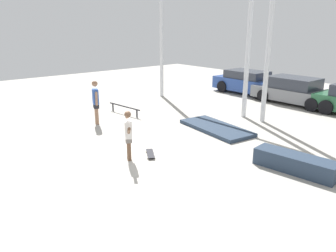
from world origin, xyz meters
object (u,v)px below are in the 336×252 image
object	(u,v)px
skateboarder	(128,133)
parked_car_blue	(248,82)
grind_box	(295,163)
parked_car_grey	(295,91)
bystander	(96,101)
manual_pad	(216,128)
skateboard	(150,154)
grind_rail	(124,108)

from	to	relation	value
skateboarder	parked_car_blue	world-z (taller)	skateboarder
grind_box	parked_car_blue	bearing A→B (deg)	133.57
parked_car_grey	parked_car_blue	bearing A→B (deg)	175.74
skateboarder	bystander	world-z (taller)	bystander
skateboarder	manual_pad	distance (m)	4.35
skateboard	grind_box	distance (m)	4.26
manual_pad	bystander	xyz separation A→B (m)	(-3.72, -3.19, 0.91)
skateboard	grind_box	size ratio (longest dim) A/B	0.35
bystander	manual_pad	bearing A→B (deg)	-118.52
bystander	grind_rail	bearing A→B (deg)	-50.39
skateboarder	skateboard	xyz separation A→B (m)	(0.17, 0.68, -0.77)
manual_pad	parked_car_blue	xyz separation A→B (m)	(-3.54, 6.73, 0.60)
manual_pad	parked_car_grey	world-z (taller)	parked_car_grey
manual_pad	parked_car_grey	xyz separation A→B (m)	(-0.41, 6.48, 0.59)
parked_car_blue	parked_car_grey	bearing A→B (deg)	-4.23
bystander	parked_car_blue	bearing A→B (deg)	-70.14
grind_rail	manual_pad	bearing A→B (deg)	18.79
grind_box	grind_rail	distance (m)	8.30
parked_car_grey	bystander	xyz separation A→B (m)	(-3.31, -9.66, 0.33)
skateboard	grind_rail	bearing A→B (deg)	-172.52
skateboard	grind_box	world-z (taller)	grind_box
grind_rail	skateboard	bearing A→B (deg)	-23.93
grind_rail	grind_box	bearing A→B (deg)	1.91
grind_rail	bystander	size ratio (longest dim) A/B	1.18
skateboarder	manual_pad	size ratio (longest dim) A/B	0.50
grind_rail	parked_car_blue	xyz separation A→B (m)	(0.76, 8.20, 0.37)
skateboarder	skateboard	size ratio (longest dim) A/B	1.94
skateboard	parked_car_blue	size ratio (longest dim) A/B	0.18
parked_car_grey	bystander	size ratio (longest dim) A/B	2.44
skateboard	grind_box	bearing A→B (deg)	65.67
skateboarder	parked_car_grey	xyz separation A→B (m)	(-0.72, 10.74, -0.18)
skateboard	manual_pad	distance (m)	3.62
skateboard	manual_pad	xyz separation A→B (m)	(-0.48, 3.59, 0.01)
skateboarder	manual_pad	xyz separation A→B (m)	(-0.31, 4.27, -0.77)
manual_pad	parked_car_blue	bearing A→B (deg)	117.73
grind_box	parked_car_grey	xyz separation A→B (m)	(-4.40, 7.67, 0.41)
grind_rail	parked_car_blue	world-z (taller)	parked_car_blue
skateboarder	parked_car_grey	size ratio (longest dim) A/B	0.35
skateboard	parked_car_blue	world-z (taller)	parked_car_blue
grind_rail	parked_car_grey	size ratio (longest dim) A/B	0.48
skateboard	bystander	size ratio (longest dim) A/B	0.44
grind_box	parked_car_grey	distance (m)	8.85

